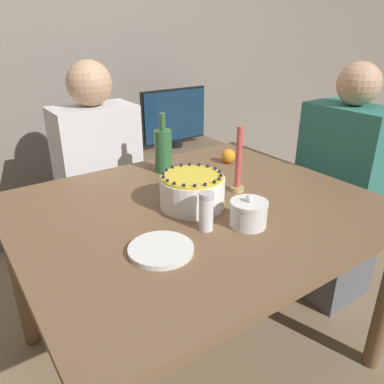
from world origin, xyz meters
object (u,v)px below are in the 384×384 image
at_px(bottle, 163,150).
at_px(tv_monitor, 174,117).
at_px(person_woman_floral, 338,204).
at_px(cake, 192,191).
at_px(candle, 238,166).
at_px(person_man_blue_shirt, 101,194).
at_px(sugar_bowl, 249,213).
at_px(sugar_shaker, 206,211).

distance_m(bottle, tv_monitor, 0.88).
bearing_deg(tv_monitor, person_woman_floral, -77.32).
distance_m(person_woman_floral, tv_monitor, 1.18).
bearing_deg(cake, person_woman_floral, -2.90).
xyz_separation_m(candle, person_woman_floral, (0.64, -0.05, -0.32)).
distance_m(cake, person_woman_floral, 0.91).
height_order(cake, person_man_blue_shirt, person_man_blue_shirt).
height_order(cake, candle, candle).
bearing_deg(sugar_bowl, bottle, 86.90).
bearing_deg(cake, bottle, 74.66).
xyz_separation_m(sugar_shaker, person_man_blue_shirt, (-0.01, 0.91, -0.28)).
height_order(sugar_shaker, person_man_blue_shirt, person_man_blue_shirt).
xyz_separation_m(person_woman_floral, tv_monitor, (-0.25, 1.13, 0.26)).
relative_size(candle, person_woman_floral, 0.22).
distance_m(cake, candle, 0.23).
bearing_deg(candle, bottle, 109.34).
relative_size(candle, person_man_blue_shirt, 0.22).
bearing_deg(bottle, tv_monitor, 54.37).
xyz_separation_m(sugar_bowl, sugar_shaker, (-0.13, 0.06, 0.02)).
bearing_deg(bottle, person_man_blue_shirt, 114.27).
xyz_separation_m(sugar_bowl, person_man_blue_shirt, (-0.14, 0.97, -0.25)).
bearing_deg(candle, sugar_shaker, -148.57).
height_order(cake, bottle, bottle).
bearing_deg(sugar_bowl, person_woman_floral, 12.85).
height_order(sugar_bowl, person_man_blue_shirt, person_man_blue_shirt).
bearing_deg(sugar_shaker, bottle, 73.12).
xyz_separation_m(cake, sugar_shaker, (-0.06, -0.17, 0.01)).
relative_size(person_woman_floral, tv_monitor, 2.49).
height_order(candle, person_woman_floral, person_woman_floral).
xyz_separation_m(sugar_bowl, tv_monitor, (0.54, 1.31, 0.00)).
bearing_deg(tv_monitor, candle, -109.74).
distance_m(sugar_bowl, person_woman_floral, 0.86).
bearing_deg(bottle, sugar_shaker, -106.88).
bearing_deg(person_woman_floral, tv_monitor, 12.68).
bearing_deg(sugar_bowl, person_man_blue_shirt, 98.03).
relative_size(sugar_shaker, person_man_blue_shirt, 0.11).
height_order(person_man_blue_shirt, person_woman_floral, person_woman_floral).
distance_m(candle, tv_monitor, 1.14).
bearing_deg(bottle, cake, -105.34).
bearing_deg(person_woman_floral, person_man_blue_shirt, 49.84).
relative_size(person_man_blue_shirt, person_woman_floral, 1.00).
relative_size(bottle, tv_monitor, 0.55).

